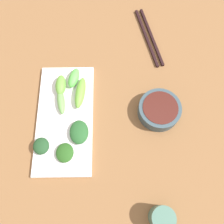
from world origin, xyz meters
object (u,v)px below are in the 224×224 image
object	(u,v)px
chopsticks	(149,37)
serving_plate	(65,118)
sauce_bowl	(159,110)
tea_cup	(162,218)

from	to	relation	value
chopsticks	serving_plate	bearing A→B (deg)	33.18
serving_plate	chopsticks	world-z (taller)	serving_plate
serving_plate	chopsticks	size ratio (longest dim) A/B	1.42
serving_plate	chopsticks	xyz separation A→B (m)	(-0.26, -0.28, -0.00)
sauce_bowl	chopsticks	size ratio (longest dim) A/B	0.52
sauce_bowl	chopsticks	distance (m)	0.26
chopsticks	tea_cup	bearing A→B (deg)	74.71
serving_plate	tea_cup	bearing A→B (deg)	133.53
sauce_bowl	tea_cup	xyz separation A→B (m)	(0.02, 0.28, 0.01)
sauce_bowl	serving_plate	size ratio (longest dim) A/B	0.36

